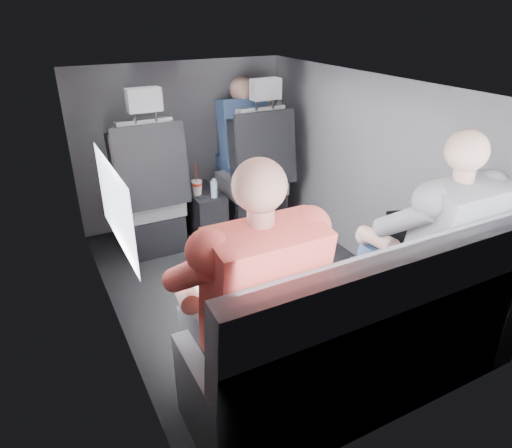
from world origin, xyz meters
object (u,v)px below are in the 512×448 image
front_seat_left (149,202)px  passenger_front_right (242,135)px  water_bottle (214,189)px  laptop_white (235,278)px  laptop_black (399,233)px  passenger_rear_left (247,302)px  soda_cup (197,187)px  front_seat_right (254,183)px  passenger_rear_right (429,248)px  center_console (204,213)px  rear_bench (356,343)px

front_seat_left → passenger_front_right: bearing=15.7°
water_bottle → laptop_white: size_ratio=0.41×
front_seat_left → laptop_black: front_seat_left is taller
passenger_rear_left → soda_cup: bearing=75.7°
front_seat_right → laptop_white: 1.86m
laptop_white → passenger_front_right: bearing=63.0°
front_seat_left → passenger_front_right: front_seat_left is taller
front_seat_right → soda_cup: front_seat_right is taller
passenger_rear_right → passenger_front_right: 2.07m
center_console → passenger_rear_right: passenger_rear_right is taller
water_bottle → passenger_front_right: bearing=41.8°
water_bottle → laptop_black: bearing=-71.8°
rear_bench → front_seat_left: bearing=103.3°
water_bottle → laptop_white: bearing=-109.2°
front_seat_left → laptop_black: 1.87m
rear_bench → passenger_rear_left: passenger_rear_left is taller
passenger_rear_left → rear_bench: bearing=-10.2°
soda_cup → passenger_rear_left: (-0.45, -1.77, 0.19)m
rear_bench → laptop_black: bearing=31.5°
soda_cup → laptop_white: laptop_white is taller
front_seat_right → laptop_white: (-0.93, -1.59, 0.23)m
soda_cup → passenger_rear_left: bearing=-104.3°
front_seat_right → center_console: (-0.45, 0.04, -0.20)m
front_seat_left → passenger_rear_left: size_ratio=0.98×
passenger_rear_right → soda_cup: bearing=107.7°
center_console → water_bottle: size_ratio=3.22×
soda_cup → laptop_black: 1.67m
water_bottle → passenger_front_right: size_ratio=0.19×
front_seat_left → passenger_rear_right: size_ratio=1.00×
laptop_white → water_bottle: bearing=70.8°
center_console → passenger_front_right: 0.75m
passenger_rear_left → laptop_white: bearing=78.0°
rear_bench → laptop_white: 0.66m
passenger_front_right → front_seat_right: bearing=-93.6°
laptop_black → passenger_rear_right: (-0.02, -0.22, 0.02)m
front_seat_left → water_bottle: front_seat_left is taller
soda_cup → passenger_rear_right: 1.87m
water_bottle → passenger_rear_left: size_ratio=0.12×
front_seat_left → center_console: (0.45, 0.04, -0.20)m
front_seat_right → laptop_black: (0.06, -1.59, 0.23)m
laptop_black → soda_cup: bearing=110.5°
passenger_rear_right → center_console: bearing=105.0°
rear_bench → passenger_rear_right: passenger_rear_right is taller
center_console → soda_cup: 0.28m
front_seat_right → laptop_white: size_ratio=3.50×
front_seat_left → passenger_rear_left: passenger_rear_left is taller
front_seat_left → passenger_front_right: 1.01m
passenger_rear_left → passenger_front_right: size_ratio=1.63×
laptop_white → passenger_rear_right: bearing=-12.4°
rear_bench → passenger_front_right: (0.47, 2.16, 0.44)m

